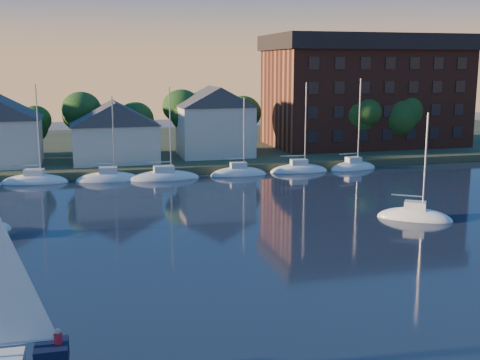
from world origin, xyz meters
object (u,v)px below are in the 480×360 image
object	(u,v)px
clubhouse_east	(215,121)
condo_block	(365,90)
clubhouse_centre	(115,131)
drifting_sailboat_right	(414,218)

from	to	relation	value
clubhouse_east	condo_block	world-z (taller)	condo_block
condo_block	clubhouse_east	bearing A→B (deg)	-167.11
clubhouse_centre	drifting_sailboat_right	world-z (taller)	drifting_sailboat_right
clubhouse_centre	condo_block	size ratio (longest dim) A/B	0.37
clubhouse_centre	clubhouse_east	world-z (taller)	clubhouse_east
clubhouse_centre	condo_block	world-z (taller)	condo_block
condo_block	drifting_sailboat_right	xyz separation A→B (m)	(-15.55, -42.11, -9.69)
clubhouse_east	condo_block	size ratio (longest dim) A/B	0.34
clubhouse_centre	clubhouse_east	bearing A→B (deg)	8.13
clubhouse_east	drifting_sailboat_right	bearing A→B (deg)	-73.88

